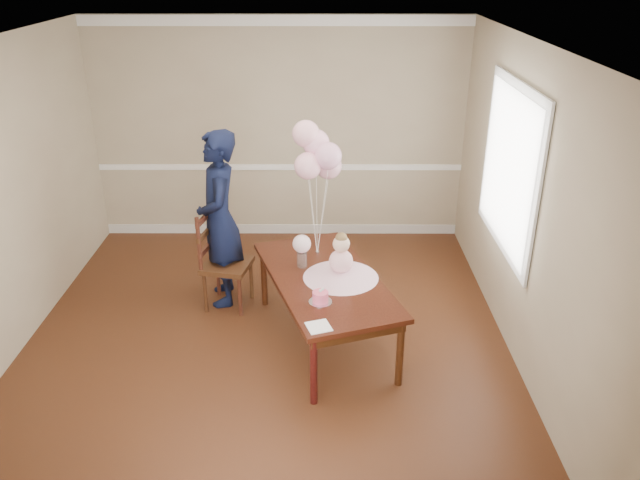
# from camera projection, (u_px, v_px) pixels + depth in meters

# --- Properties ---
(floor) EXTENTS (4.50, 5.00, 0.00)m
(floor) POSITION_uv_depth(u_px,v_px,m) (266.00, 342.00, 5.86)
(floor) COLOR #35190D
(floor) RESTS_ON ground
(ceiling) EXTENTS (4.50, 5.00, 0.02)m
(ceiling) POSITION_uv_depth(u_px,v_px,m) (254.00, 44.00, 4.73)
(ceiling) COLOR white
(ceiling) RESTS_ON wall_back
(wall_back) EXTENTS (4.50, 0.02, 2.70)m
(wall_back) POSITION_uv_depth(u_px,v_px,m) (279.00, 132.00, 7.56)
(wall_back) COLOR tan
(wall_back) RESTS_ON floor
(wall_front) EXTENTS (4.50, 0.02, 2.70)m
(wall_front) POSITION_uv_depth(u_px,v_px,m) (215.00, 402.00, 3.03)
(wall_front) COLOR tan
(wall_front) RESTS_ON floor
(wall_right) EXTENTS (0.02, 5.00, 2.70)m
(wall_right) POSITION_uv_depth(u_px,v_px,m) (525.00, 209.00, 5.29)
(wall_right) COLOR tan
(wall_right) RESTS_ON floor
(chair_rail_trim) EXTENTS (4.50, 0.02, 0.07)m
(chair_rail_trim) POSITION_uv_depth(u_px,v_px,m) (280.00, 167.00, 7.74)
(chair_rail_trim) COLOR white
(chair_rail_trim) RESTS_ON wall_back
(crown_molding) EXTENTS (4.50, 0.02, 0.12)m
(crown_molding) POSITION_uv_depth(u_px,v_px,m) (276.00, 20.00, 7.01)
(crown_molding) COLOR white
(crown_molding) RESTS_ON wall_back
(baseboard_trim) EXTENTS (4.50, 0.02, 0.12)m
(baseboard_trim) POSITION_uv_depth(u_px,v_px,m) (282.00, 229.00, 8.10)
(baseboard_trim) COLOR silver
(baseboard_trim) RESTS_ON floor
(window_frame) EXTENTS (0.02, 1.66, 1.56)m
(window_frame) POSITION_uv_depth(u_px,v_px,m) (510.00, 168.00, 5.66)
(window_frame) COLOR white
(window_frame) RESTS_ON wall_right
(window_blinds) EXTENTS (0.01, 1.50, 1.40)m
(window_blinds) POSITION_uv_depth(u_px,v_px,m) (508.00, 168.00, 5.66)
(window_blinds) COLOR white
(window_blinds) RESTS_ON wall_right
(dining_table_top) EXTENTS (1.42, 1.98, 0.04)m
(dining_table_top) POSITION_uv_depth(u_px,v_px,m) (325.00, 279.00, 5.62)
(dining_table_top) COLOR black
(dining_table_top) RESTS_ON table_leg_fl
(table_apron) EXTENTS (1.31, 1.87, 0.09)m
(table_apron) POSITION_uv_depth(u_px,v_px,m) (325.00, 286.00, 5.65)
(table_apron) COLOR black
(table_apron) RESTS_ON table_leg_fl
(table_leg_fl) EXTENTS (0.08, 0.08, 0.63)m
(table_leg_fl) POSITION_uv_depth(u_px,v_px,m) (314.00, 371.00, 4.94)
(table_leg_fl) COLOR black
(table_leg_fl) RESTS_ON floor
(table_leg_fr) EXTENTS (0.08, 0.08, 0.63)m
(table_leg_fr) POSITION_uv_depth(u_px,v_px,m) (400.00, 353.00, 5.16)
(table_leg_fr) COLOR black
(table_leg_fr) RESTS_ON floor
(table_leg_bl) EXTENTS (0.08, 0.08, 0.63)m
(table_leg_bl) POSITION_uv_depth(u_px,v_px,m) (264.00, 277.00, 6.36)
(table_leg_bl) COLOR black
(table_leg_bl) RESTS_ON floor
(table_leg_br) EXTENTS (0.08, 0.08, 0.63)m
(table_leg_br) POSITION_uv_depth(u_px,v_px,m) (333.00, 267.00, 6.58)
(table_leg_br) COLOR black
(table_leg_br) RESTS_ON floor
(baby_skirt) EXTENTS (0.86, 0.86, 0.09)m
(baby_skirt) POSITION_uv_depth(u_px,v_px,m) (341.00, 273.00, 5.59)
(baby_skirt) COLOR #EAACC4
(baby_skirt) RESTS_ON dining_table_top
(baby_torso) EXTENTS (0.22, 0.22, 0.22)m
(baby_torso) POSITION_uv_depth(u_px,v_px,m) (341.00, 261.00, 5.54)
(baby_torso) COLOR #FDA0D6
(baby_torso) RESTS_ON baby_skirt
(baby_head) EXTENTS (0.15, 0.15, 0.15)m
(baby_head) POSITION_uv_depth(u_px,v_px,m) (341.00, 244.00, 5.47)
(baby_head) COLOR beige
(baby_head) RESTS_ON baby_torso
(baby_hair) EXTENTS (0.11, 0.11, 0.11)m
(baby_hair) POSITION_uv_depth(u_px,v_px,m) (341.00, 238.00, 5.45)
(baby_hair) COLOR brown
(baby_hair) RESTS_ON baby_head
(cake_platter) EXTENTS (0.25, 0.25, 0.01)m
(cake_platter) POSITION_uv_depth(u_px,v_px,m) (320.00, 302.00, 5.21)
(cake_platter) COLOR silver
(cake_platter) RESTS_ON dining_table_top
(birthday_cake) EXTENTS (0.17, 0.17, 0.09)m
(birthday_cake) POSITION_uv_depth(u_px,v_px,m) (320.00, 297.00, 5.19)
(birthday_cake) COLOR #E4486B
(birthday_cake) RESTS_ON cake_platter
(cake_flower_a) EXTENTS (0.03, 0.03, 0.03)m
(cake_flower_a) POSITION_uv_depth(u_px,v_px,m) (320.00, 291.00, 5.17)
(cake_flower_a) COLOR silver
(cake_flower_a) RESTS_ON birthday_cake
(cake_flower_b) EXTENTS (0.03, 0.03, 0.03)m
(cake_flower_b) POSITION_uv_depth(u_px,v_px,m) (323.00, 289.00, 5.19)
(cake_flower_b) COLOR silver
(cake_flower_b) RESTS_ON birthday_cake
(rose_vase_near) EXTENTS (0.11, 0.11, 0.14)m
(rose_vase_near) POSITION_uv_depth(u_px,v_px,m) (302.00, 259.00, 5.77)
(rose_vase_near) COLOR white
(rose_vase_near) RESTS_ON dining_table_top
(roses_near) EXTENTS (0.17, 0.17, 0.17)m
(roses_near) POSITION_uv_depth(u_px,v_px,m) (302.00, 244.00, 5.70)
(roses_near) COLOR silver
(roses_near) RESTS_ON rose_vase_near
(napkin) EXTENTS (0.23, 0.23, 0.01)m
(napkin) POSITION_uv_depth(u_px,v_px,m) (319.00, 327.00, 4.86)
(napkin) COLOR white
(napkin) RESTS_ON dining_table_top
(balloon_weight) EXTENTS (0.05, 0.05, 0.02)m
(balloon_weight) POSITION_uv_depth(u_px,v_px,m) (317.00, 252.00, 6.06)
(balloon_weight) COLOR #B4B4B8
(balloon_weight) RESTS_ON dining_table_top
(balloon_a) EXTENTS (0.25, 0.25, 0.25)m
(balloon_a) POSITION_uv_depth(u_px,v_px,m) (308.00, 166.00, 5.66)
(balloon_a) COLOR #FFB4C9
(balloon_a) RESTS_ON balloon_ribbon_a
(balloon_b) EXTENTS (0.25, 0.25, 0.25)m
(balloon_b) POSITION_uv_depth(u_px,v_px,m) (328.00, 156.00, 5.63)
(balloon_b) COLOR #EEA8CE
(balloon_b) RESTS_ON balloon_ribbon_b
(balloon_c) EXTENTS (0.25, 0.25, 0.25)m
(balloon_c) POSITION_uv_depth(u_px,v_px,m) (316.00, 143.00, 5.69)
(balloon_c) COLOR #FCB2D1
(balloon_c) RESTS_ON balloon_ribbon_c
(balloon_d) EXTENTS (0.25, 0.25, 0.25)m
(balloon_d) POSITION_uv_depth(u_px,v_px,m) (306.00, 134.00, 5.64)
(balloon_d) COLOR #FFB4C6
(balloon_d) RESTS_ON balloon_ribbon_d
(balloon_e) EXTENTS (0.25, 0.25, 0.25)m
(balloon_e) POSITION_uv_depth(u_px,v_px,m) (328.00, 166.00, 5.80)
(balloon_e) COLOR #DA9AAB
(balloon_e) RESTS_ON balloon_ribbon_e
(balloon_ribbon_a) EXTENTS (0.08, 0.03, 0.75)m
(balloon_ribbon_a) POSITION_uv_depth(u_px,v_px,m) (313.00, 217.00, 5.88)
(balloon_ribbon_a) COLOR white
(balloon_ribbon_a) RESTS_ON balloon_weight
(balloon_ribbon_b) EXTENTS (0.10, 0.02, 0.84)m
(balloon_ribbon_b) POSITION_uv_depth(u_px,v_px,m) (323.00, 212.00, 5.87)
(balloon_ribbon_b) COLOR white
(balloon_ribbon_b) RESTS_ON balloon_weight
(balloon_ribbon_c) EXTENTS (0.02, 0.09, 0.93)m
(balloon_ribbon_c) POSITION_uv_depth(u_px,v_px,m) (317.00, 206.00, 5.90)
(balloon_ribbon_c) COLOR white
(balloon_ribbon_c) RESTS_ON balloon_weight
(balloon_ribbon_d) EXTENTS (0.10, 0.07, 1.02)m
(balloon_ribbon_d) POSITION_uv_depth(u_px,v_px,m) (312.00, 202.00, 5.88)
(balloon_ribbon_d) COLOR silver
(balloon_ribbon_d) RESTS_ON balloon_weight
(balloon_ribbon_e) EXTENTS (0.10, 0.10, 0.70)m
(balloon_ribbon_e) POSITION_uv_depth(u_px,v_px,m) (323.00, 216.00, 5.96)
(balloon_ribbon_e) COLOR silver
(balloon_ribbon_e) RESTS_ON balloon_weight
(dining_chair_seat) EXTENTS (0.53, 0.53, 0.05)m
(dining_chair_seat) POSITION_uv_depth(u_px,v_px,m) (227.00, 265.00, 6.29)
(dining_chair_seat) COLOR #381E0F
(dining_chair_seat) RESTS_ON chair_leg_fl
(chair_leg_fl) EXTENTS (0.05, 0.05, 0.44)m
(chair_leg_fl) POSITION_uv_depth(u_px,v_px,m) (205.00, 293.00, 6.26)
(chair_leg_fl) COLOR #341B0E
(chair_leg_fl) RESTS_ON floor
(chair_leg_fr) EXTENTS (0.05, 0.05, 0.44)m
(chair_leg_fr) POSITION_uv_depth(u_px,v_px,m) (240.00, 297.00, 6.20)
(chair_leg_fr) COLOR #39190F
(chair_leg_fr) RESTS_ON floor
(chair_leg_bl) EXTENTS (0.05, 0.05, 0.44)m
(chair_leg_bl) POSITION_uv_depth(u_px,v_px,m) (218.00, 276.00, 6.59)
(chair_leg_bl) COLOR #39170F
(chair_leg_bl) RESTS_ON floor
(chair_leg_br) EXTENTS (0.05, 0.05, 0.44)m
(chair_leg_br) POSITION_uv_depth(u_px,v_px,m) (251.00, 279.00, 6.52)
(chair_leg_br) COLOR #371D0F
(chair_leg_br) RESTS_ON floor
(chair_back_post_l) EXTENTS (0.05, 0.05, 0.57)m
(chair_back_post_l) POSITION_uv_depth(u_px,v_px,m) (199.00, 245.00, 6.04)
(chair_back_post_l) COLOR #33150E
(chair_back_post_l) RESTS_ON dining_chair_seat
(chair_back_post_r) EXTENTS (0.05, 0.05, 0.57)m
(chair_back_post_r) POSITION_uv_depth(u_px,v_px,m) (213.00, 230.00, 6.37)
(chair_back_post_r) COLOR black
(chair_back_post_r) RESTS_ON dining_chair_seat
(chair_slat_low) EXTENTS (0.11, 0.40, 0.05)m
(chair_slat_low) POSITION_uv_depth(u_px,v_px,m) (207.00, 248.00, 6.26)
(chair_slat_low) COLOR #3E1A11
(chair_slat_low) RESTS_ON dining_chair_seat
(chair_slat_mid) EXTENTS (0.11, 0.40, 0.05)m
(chair_slat_mid) POSITION_uv_depth(u_px,v_px,m) (206.00, 233.00, 6.19)
(chair_slat_mid) COLOR #371E0F
(chair_slat_mid) RESTS_ON dining_chair_seat
(chair_slat_top) EXTENTS (0.11, 0.40, 0.05)m
(chair_slat_top) POSITION_uv_depth(u_px,v_px,m) (204.00, 218.00, 6.12)
(chair_slat_top) COLOR #3D1910
(chair_slat_top) RESTS_ON dining_chair_seat
(woman) EXTENTS (0.55, 0.73, 1.81)m
(woman) POSITION_uv_depth(u_px,v_px,m) (219.00, 219.00, 6.22)
(woman) COLOR black
(woman) RESTS_ON floor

